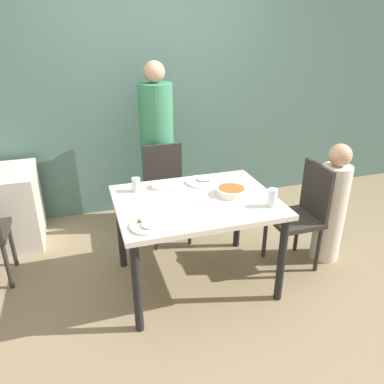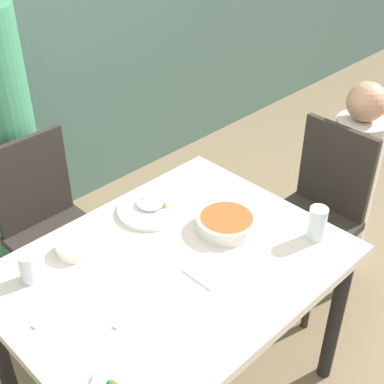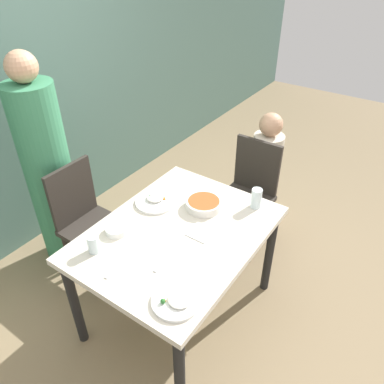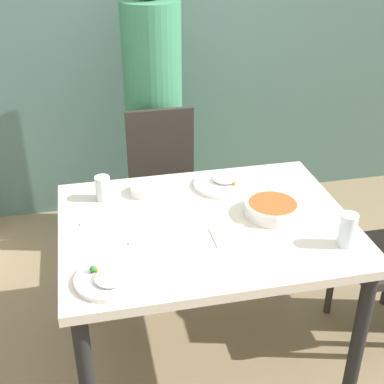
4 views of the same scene
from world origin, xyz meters
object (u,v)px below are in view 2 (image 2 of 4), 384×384
Objects in this scene: chair_child_spot at (317,211)px; person_adult at (4,150)px; person_child at (349,187)px; glass_water_tall at (29,267)px; chair_adult_spot at (51,226)px; bowl_curry at (226,223)px.

chair_child_spot is 1.54m from person_adult.
person_child is 1.69m from glass_water_tall.
glass_water_tall is (-1.34, 0.30, 0.31)m from chair_child_spot.
bowl_curry is at bearing -67.68° from chair_adult_spot.
person_child is 0.99m from bowl_curry.
person_adult is (-0.98, 1.15, 0.27)m from chair_child_spot.
glass_water_tall is at bearing 169.70° from person_child.
chair_child_spot is at bearing -12.50° from glass_water_tall.
person_adult reaches higher than chair_adult_spot.
bowl_curry is at bearing 179.35° from person_child.
chair_child_spot is 1.41m from glass_water_tall.
person_child reaches higher than chair_child_spot.
person_adult is at bearing 67.12° from glass_water_tall.
chair_adult_spot reaches higher than glass_water_tall.
person_child is 4.60× the size of bowl_curry.
person_adult reaches higher than glass_water_tall.
chair_adult_spot is 0.55× the size of person_adult.
chair_child_spot is at bearing -49.42° from person_adult.
person_child is at bearing -0.65° from bowl_curry.
chair_adult_spot is 3.93× the size of bowl_curry.
chair_child_spot is 0.71m from bowl_curry.
person_child reaches higher than bowl_curry.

